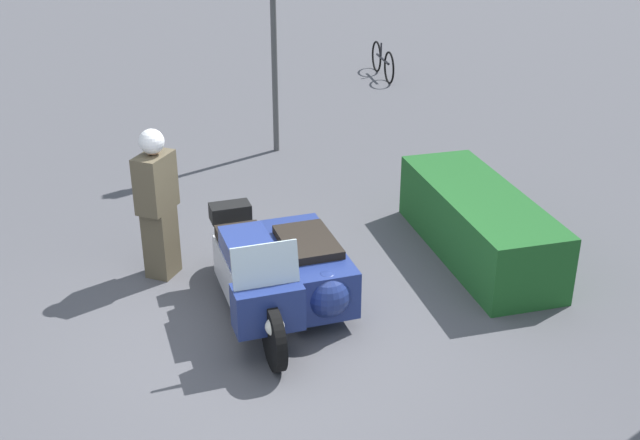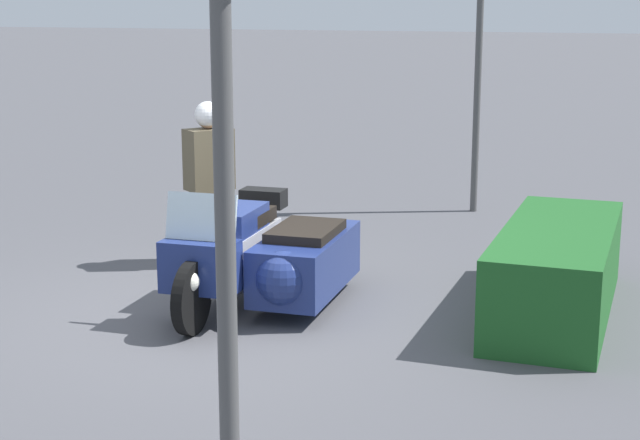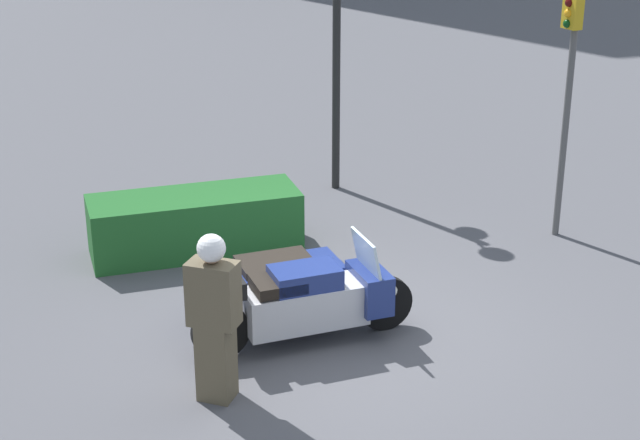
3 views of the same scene
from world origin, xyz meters
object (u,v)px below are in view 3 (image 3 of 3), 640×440
police_motorcycle (298,291)px  hedge_bush_curbside (195,223)px  officer_rider (214,314)px  traffic_light_near (568,82)px

police_motorcycle → hedge_bush_curbside: bearing=102.1°
police_motorcycle → hedge_bush_curbside: police_motorcycle is taller
police_motorcycle → hedge_bush_curbside: 2.57m
hedge_bush_curbside → police_motorcycle: bearing=-75.0°
officer_rider → traffic_light_near: traffic_light_near is taller
hedge_bush_curbside → traffic_light_near: (4.75, -0.93, 1.74)m
hedge_bush_curbside → traffic_light_near: traffic_light_near is taller
officer_rider → traffic_light_near: 6.00m
officer_rider → hedge_bush_curbside: (0.48, 3.60, -0.51)m
officer_rider → hedge_bush_curbside: officer_rider is taller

